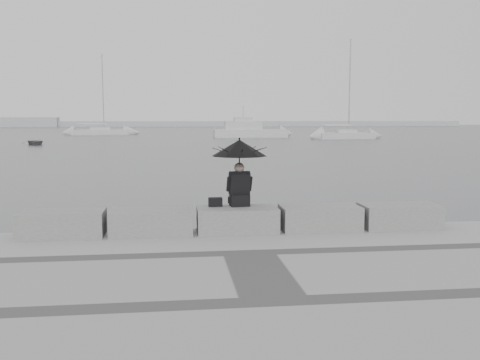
{
  "coord_description": "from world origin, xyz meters",
  "views": [
    {
      "loc": [
        -1.23,
        -10.92,
        2.8
      ],
      "look_at": [
        0.48,
        3.0,
        1.15
      ],
      "focal_mm": 40.0,
      "sensor_mm": 36.0,
      "label": 1
    }
  ],
  "objects": [
    {
      "name": "ground",
      "position": [
        0.0,
        0.0,
        0.0
      ],
      "size": [
        360.0,
        360.0,
        0.0
      ],
      "primitive_type": "plane",
      "color": "#46494B",
      "rests_on": "ground"
    },
    {
      "name": "distant_landmass",
      "position": [
        -8.14,
        154.51,
        0.9
      ],
      "size": [
        180.0,
        8.0,
        2.8
      ],
      "color": "#A7AAAD",
      "rests_on": "ground"
    },
    {
      "name": "stone_block_far_left",
      "position": [
        -3.4,
        -0.45,
        0.75
      ],
      "size": [
        1.6,
        0.8,
        0.5
      ],
      "primitive_type": "cube",
      "color": "slate",
      "rests_on": "promenade"
    },
    {
      "name": "motor_cruiser",
      "position": [
        9.3,
        63.01,
        0.89
      ],
      "size": [
        10.17,
        2.83,
        4.5
      ],
      "rotation": [
        0.0,
        0.0,
        0.0
      ],
      "color": "silver",
      "rests_on": "ground"
    },
    {
      "name": "stone_block_far_right",
      "position": [
        3.4,
        -0.45,
        0.75
      ],
      "size": [
        1.6,
        0.8,
        0.5
      ],
      "primitive_type": "cube",
      "color": "slate",
      "rests_on": "promenade"
    },
    {
      "name": "sailboat_right",
      "position": [
        20.96,
        56.86,
        0.53
      ],
      "size": [
        7.85,
        3.45,
        12.9
      ],
      "rotation": [
        0.0,
        0.0,
        0.14
      ],
      "color": "silver",
      "rests_on": "ground"
    },
    {
      "name": "seated_person",
      "position": [
        0.07,
        -0.23,
        2.0
      ],
      "size": [
        1.13,
        1.13,
        1.39
      ],
      "rotation": [
        0.0,
        0.0,
        0.12
      ],
      "color": "black",
      "rests_on": "stone_block_centre"
    },
    {
      "name": "stone_block_left",
      "position": [
        -1.7,
        -0.45,
        0.75
      ],
      "size": [
        1.6,
        0.8,
        0.5
      ],
      "primitive_type": "cube",
      "color": "slate",
      "rests_on": "promenade"
    },
    {
      "name": "sailboat_left",
      "position": [
        -13.05,
        77.61,
        0.51
      ],
      "size": [
        9.12,
        3.03,
        12.9
      ],
      "rotation": [
        0.0,
        0.0,
        0.07
      ],
      "color": "silver",
      "rests_on": "ground"
    },
    {
      "name": "dinghy",
      "position": [
        -15.32,
        45.64,
        0.28
      ],
      "size": [
        3.59,
        2.75,
        0.56
      ],
      "primitive_type": "imported",
      "rotation": [
        0.0,
        0.0,
        0.47
      ],
      "color": "slate",
      "rests_on": "ground"
    },
    {
      "name": "bag",
      "position": [
        -0.42,
        -0.25,
        1.09
      ],
      "size": [
        0.28,
        0.16,
        0.18
      ],
      "primitive_type": "cube",
      "color": "black",
      "rests_on": "stone_block_centre"
    },
    {
      "name": "stone_block_centre",
      "position": [
        0.0,
        -0.45,
        0.75
      ],
      "size": [
        1.6,
        0.8,
        0.5
      ],
      "primitive_type": "cube",
      "color": "slate",
      "rests_on": "promenade"
    },
    {
      "name": "stone_block_right",
      "position": [
        1.7,
        -0.45,
        0.75
      ],
      "size": [
        1.6,
        0.8,
        0.5
      ],
      "primitive_type": "cube",
      "color": "slate",
      "rests_on": "promenade"
    }
  ]
}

